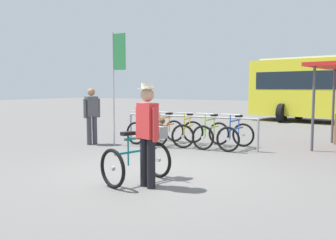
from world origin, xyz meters
The scene contains 11 objects.
ground_plane centered at (0.00, 0.00, 0.00)m, with size 80.00×80.00×0.00m, color #605E5B.
bike_rack_rail centered at (-0.79, 3.09, 0.68)m, with size 3.91×0.25×0.88m.
racked_bike_white centered at (-2.30, 3.19, 0.37)m, with size 0.71×1.12×0.97m.
racked_bike_orange centered at (-1.60, 3.23, 0.37)m, with size 0.68×1.10×0.97m.
racked_bike_yellow centered at (-0.90, 3.26, 0.37)m, with size 0.83×1.18×0.97m.
racked_bike_lime centered at (-0.20, 3.30, 0.37)m, with size 0.72×1.15×0.98m.
racked_bike_blue centered at (0.50, 3.33, 0.37)m, with size 0.75×1.15×0.97m.
featured_bicycle centered at (0.14, -0.68, 0.49)m, with size 0.94×1.25×1.09m.
person_with_featured_bike centered at (0.42, -0.95, 0.95)m, with size 0.51×0.32×1.72m.
pedestrian_with_backpack centered at (-3.45, 2.07, 0.94)m, with size 0.41×0.50×1.64m.
banner_flag centered at (-2.63, 2.24, 2.23)m, with size 0.45×0.05×3.20m.
Camera 1 is at (3.57, -5.84, 1.64)m, focal length 38.13 mm.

